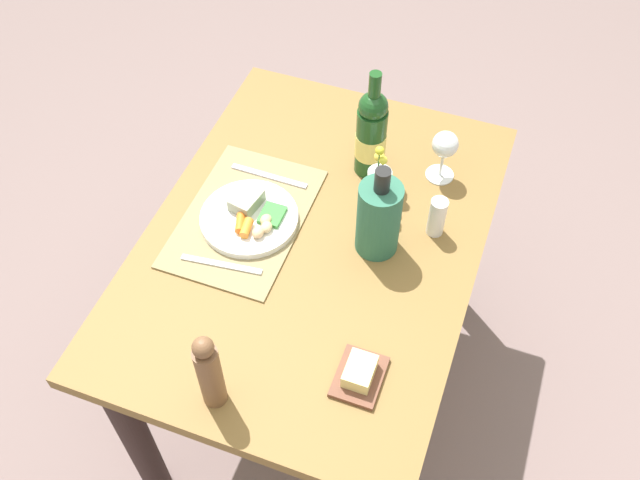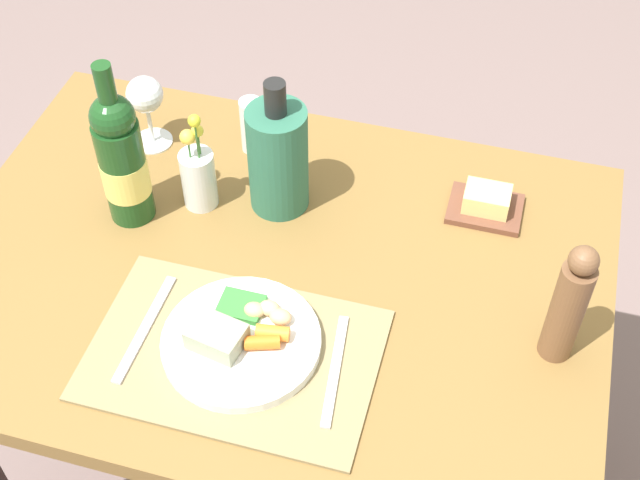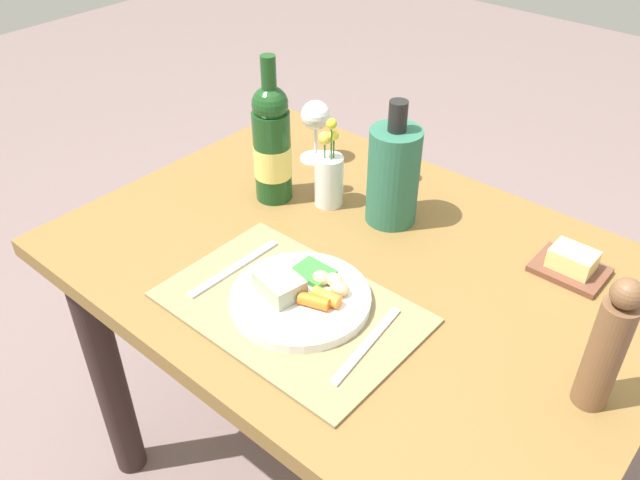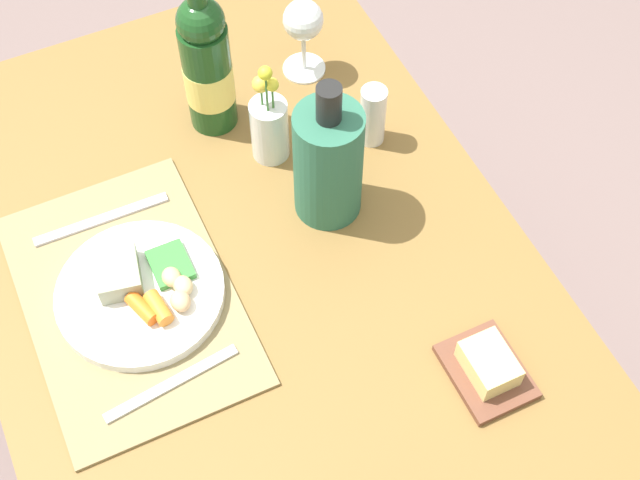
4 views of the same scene
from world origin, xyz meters
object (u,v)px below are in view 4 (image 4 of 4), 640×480
fork (102,219)px  salt_shaker (373,115)px  dinner_plate (140,290)px  flower_vase (269,126)px  butter_dish (488,367)px  cooler_bottle (328,162)px  dining_table (252,300)px  wine_glass (303,24)px  knife (172,383)px  wine_bottle (207,65)px

fork → salt_shaker: bearing=87.6°
dinner_plate → flower_vase: flower_vase is taller
dinner_plate → butter_dish: bearing=50.8°
fork → butter_dish: bearing=41.4°
flower_vase → cooler_bottle: 0.15m
cooler_bottle → dining_table: bearing=-78.2°
fork → wine_glass: 0.47m
dinner_plate → flower_vase: (-0.17, 0.28, 0.05)m
knife → salt_shaker: bearing=115.2°
salt_shaker → butter_dish: size_ratio=0.86×
wine_bottle → salt_shaker: bearing=55.7°
flower_vase → wine_bottle: bearing=-151.9°
knife → dinner_plate: bearing=170.0°
knife → cooler_bottle: cooler_bottle is taller
fork → knife: same height
wine_bottle → butter_dish: (0.60, 0.17, -0.11)m
butter_dish → cooler_bottle: bearing=-168.3°
dining_table → salt_shaker: 0.36m
fork → flower_vase: 0.30m
fork → dinner_plate: bearing=5.6°
dinner_plate → knife: bearing=-3.3°
flower_vase → salt_shaker: 0.17m
wine_glass → flower_vase: flower_vase is taller
knife → butter_dish: bearing=60.6°
dinner_plate → butter_dish: (0.32, 0.40, -0.00)m
dining_table → fork: bearing=-129.6°
fork → butter_dish: 0.63m
wine_bottle → wine_glass: wine_bottle is taller
cooler_bottle → salt_shaker: (-0.09, 0.12, -0.05)m
knife → flower_vase: bearing=131.6°
wine_bottle → cooler_bottle: size_ratio=1.21×
dinner_plate → wine_glass: bearing=128.1°
dining_table → cooler_bottle: size_ratio=4.27×
dining_table → wine_glass: (-0.32, 0.24, 0.25)m
wine_bottle → butter_dish: size_ratio=2.46×
salt_shaker → dining_table: bearing=-65.9°
butter_dish → wine_glass: bearing=178.7°
dining_table → cooler_bottle: (-0.03, 0.15, 0.25)m
knife → wine_bottle: wine_bottle is taller
fork → knife: 0.31m
dinner_plate → salt_shaker: bearing=106.2°
flower_vase → dinner_plate: bearing=-58.5°
knife → cooler_bottle: 0.39m
cooler_bottle → salt_shaker: size_ratio=2.35×
dining_table → knife: 0.28m
dinner_plate → flower_vase: bearing=121.5°
dining_table → dinner_plate: 0.23m
dining_table → knife: bearing=-48.1°
wine_glass → butter_dish: size_ratio=1.15×
dining_table → fork: fork is taller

